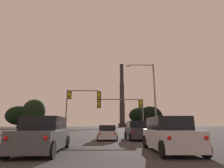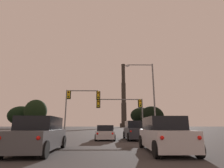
{
  "view_description": "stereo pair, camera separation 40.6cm",
  "coord_description": "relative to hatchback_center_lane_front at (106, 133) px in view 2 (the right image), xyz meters",
  "views": [
    {
      "loc": [
        0.01,
        -2.32,
        1.38
      ],
      "look_at": [
        0.96,
        30.64,
        9.27
      ],
      "focal_mm": 28.0,
      "sensor_mm": 36.0,
      "label": 1
    },
    {
      "loc": [
        0.41,
        -2.33,
        1.38
      ],
      "look_at": [
        0.96,
        30.64,
        9.27
      ],
      "focal_mm": 28.0,
      "sensor_mm": 36.0,
      "label": 2
    }
  ],
  "objects": [
    {
      "name": "traffic_light_overhead_left",
      "position": [
        -4.15,
        6.27,
        4.17
      ],
      "size": [
        4.98,
        0.5,
        6.35
      ],
      "color": "slate",
      "rests_on": "ground_plane"
    },
    {
      "name": "suv_right_lane_front",
      "position": [
        3.03,
        0.11,
        0.23
      ],
      "size": [
        2.17,
        4.93,
        1.86
      ],
      "rotation": [
        0.0,
        0.0,
        0.01
      ],
      "color": "#232328",
      "rests_on": "ground_plane"
    },
    {
      "name": "suv_right_lane_second",
      "position": [
        3.37,
        -8.32,
        0.23
      ],
      "size": [
        2.16,
        4.93,
        1.86
      ],
      "rotation": [
        0.0,
        0.0,
        -0.01
      ],
      "color": "silver",
      "rests_on": "ground_plane"
    },
    {
      "name": "treeline_far_left",
      "position": [
        21.07,
        67.18,
        5.05
      ],
      "size": [
        11.54,
        10.38,
        10.66
      ],
      "color": "black",
      "rests_on": "ground_plane"
    },
    {
      "name": "suv_left_lane_second",
      "position": [
        -3.44,
        -8.37,
        0.23
      ],
      "size": [
        2.31,
        4.98,
        1.86
      ],
      "rotation": [
        0.0,
        0.0,
        0.05
      ],
      "color": "#4C4F54",
      "rests_on": "ground_plane"
    },
    {
      "name": "treeline_center_left",
      "position": [
        -33.76,
        63.9,
        7.12
      ],
      "size": [
        10.25,
        9.23,
        13.3
      ],
      "color": "black",
      "rests_on": "ground_plane"
    },
    {
      "name": "smokestack",
      "position": [
        12.47,
        125.48,
        20.24
      ],
      "size": [
        6.75,
        6.75,
        53.34
      ],
      "color": "#2B2722",
      "rests_on": "ground_plane"
    },
    {
      "name": "treeline_right_mid",
      "position": [
        17.34,
        74.1,
        5.94
      ],
      "size": [
        11.55,
        10.4,
        10.68
      ],
      "color": "black",
      "rests_on": "ground_plane"
    },
    {
      "name": "street_lamp",
      "position": [
        5.68,
        4.28,
        5.23
      ],
      "size": [
        3.85,
        0.36,
        9.64
      ],
      "color": "slate",
      "rests_on": "ground_plane"
    },
    {
      "name": "treeline_center_right",
      "position": [
        -43.37,
        70.3,
        5.6
      ],
      "size": [
        12.59,
        11.33,
        10.89
      ],
      "color": "black",
      "rests_on": "ground_plane"
    },
    {
      "name": "traffic_light_overhead_right",
      "position": [
        2.85,
        7.34,
        3.42
      ],
      "size": [
        6.94,
        0.5,
        5.27
      ],
      "color": "slate",
      "rests_on": "ground_plane"
    },
    {
      "name": "hatchback_center_lane_front",
      "position": [
        0.0,
        0.0,
        0.0
      ],
      "size": [
        1.91,
        4.11,
        1.44
      ],
      "rotation": [
        0.0,
        0.0,
        -0.0
      ],
      "color": "silver",
      "rests_on": "ground_plane"
    }
  ]
}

